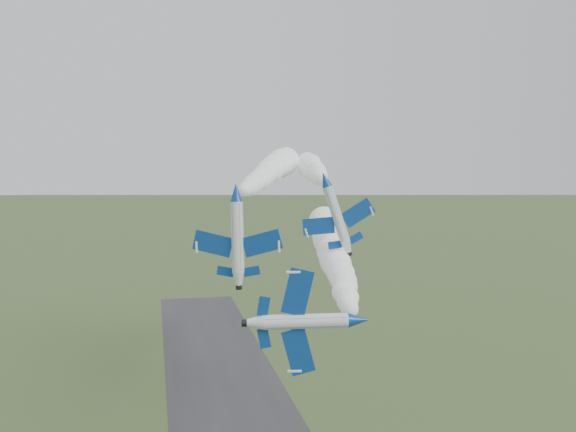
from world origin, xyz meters
TOP-DOWN VIEW (x-y plane):
  - jet_lead at (4.23, -6.68)m, footprint 4.43×11.63m
  - smoke_trail_jet_lead at (11.81, 28.84)m, footprint 16.53×68.13m
  - jet_pair_left at (-3.32, 21.89)m, footprint 11.88×13.77m
  - smoke_trail_jet_pair_left at (7.22, 56.24)m, footprint 25.23×64.10m
  - jet_pair_right at (8.32, 20.55)m, footprint 9.46×11.76m
  - smoke_trail_jet_pair_right at (15.73, 56.66)m, footprint 16.07×68.20m

SIDE VIEW (x-z plane):
  - jet_lead at x=4.23m, z-range 27.03..36.64m
  - smoke_trail_jet_lead at x=11.81m, z-range 30.45..36.32m
  - jet_pair_left at x=-3.32m, z-range 40.64..44.11m
  - jet_pair_right at x=8.32m, z-range 42.10..45.93m
  - smoke_trail_jet_pair_left at x=7.22m, z-range 41.61..47.56m
  - smoke_trail_jet_pair_right at x=15.73m, z-range 42.52..47.58m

